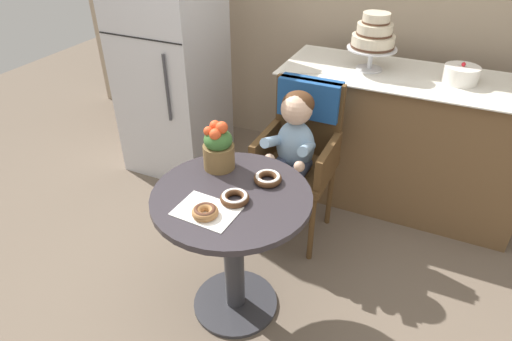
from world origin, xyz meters
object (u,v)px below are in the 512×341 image
(tiered_cake_stand, at_px, (374,36))
(donut_front, at_px, (205,212))
(cafe_table, at_px, (233,231))
(donut_mid, at_px, (235,198))
(seated_child, at_px, (293,143))
(wicker_chair, at_px, (302,137))
(round_layer_cake, at_px, (461,74))
(refrigerator, at_px, (170,57))
(flower_vase, at_px, (219,147))
(donut_side, at_px, (268,178))

(tiered_cake_stand, bearing_deg, donut_front, -102.14)
(cafe_table, relative_size, donut_mid, 5.66)
(seated_child, bearing_deg, wicker_chair, 90.00)
(round_layer_cake, relative_size, refrigerator, 0.12)
(seated_child, distance_m, donut_front, 0.80)
(donut_mid, height_order, tiered_cake_stand, tiered_cake_stand)
(round_layer_cake, bearing_deg, cafe_table, -121.73)
(wicker_chair, distance_m, seated_child, 0.16)
(flower_vase, relative_size, tiered_cake_stand, 0.72)
(donut_front, bearing_deg, flower_vase, 109.78)
(donut_side, relative_size, flower_vase, 0.53)
(cafe_table, height_order, refrigerator, refrigerator)
(cafe_table, distance_m, flower_vase, 0.40)
(donut_mid, bearing_deg, round_layer_cake, 60.15)
(donut_side, bearing_deg, refrigerator, 140.79)
(donut_front, bearing_deg, donut_mid, 65.02)
(donut_mid, bearing_deg, seated_child, 87.78)
(cafe_table, relative_size, refrigerator, 0.42)
(wicker_chair, xyz_separation_m, refrigerator, (-1.11, 0.33, 0.21))
(cafe_table, relative_size, donut_front, 6.46)
(donut_front, xyz_separation_m, refrigerator, (-1.02, 1.28, 0.11))
(wicker_chair, bearing_deg, round_layer_cake, 34.96)
(donut_front, distance_m, refrigerator, 1.64)
(donut_mid, distance_m, flower_vase, 0.30)
(seated_child, distance_m, flower_vase, 0.51)
(wicker_chair, xyz_separation_m, tiered_cake_stand, (0.23, 0.53, 0.47))
(donut_front, relative_size, tiered_cake_stand, 0.33)
(donut_side, xyz_separation_m, round_layer_cake, (0.71, 1.16, 0.21))
(flower_vase, bearing_deg, refrigerator, 134.02)
(tiered_cake_stand, bearing_deg, donut_mid, -100.71)
(donut_side, distance_m, refrigerator, 1.50)
(cafe_table, xyz_separation_m, wicker_chair, (0.06, 0.77, 0.13))
(wicker_chair, relative_size, refrigerator, 0.56)
(donut_mid, height_order, donut_side, donut_side)
(donut_front, relative_size, flower_vase, 0.45)
(flower_vase, bearing_deg, donut_side, -3.80)
(donut_mid, bearing_deg, tiered_cake_stand, 79.29)
(donut_front, height_order, round_layer_cake, round_layer_cake)
(refrigerator, bearing_deg, tiered_cake_stand, 8.50)
(flower_vase, height_order, tiered_cake_stand, tiered_cake_stand)
(cafe_table, distance_m, tiered_cake_stand, 1.46)
(flower_vase, height_order, refrigerator, refrigerator)
(seated_child, distance_m, refrigerator, 1.23)
(donut_front, height_order, flower_vase, flower_vase)
(seated_child, relative_size, donut_mid, 5.71)
(wicker_chair, relative_size, tiered_cake_stand, 2.79)
(round_layer_cake, bearing_deg, donut_side, -121.40)
(wicker_chair, relative_size, round_layer_cake, 4.81)
(cafe_table, relative_size, round_layer_cake, 3.63)
(cafe_table, height_order, donut_front, donut_front)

